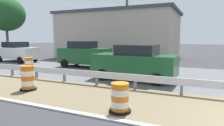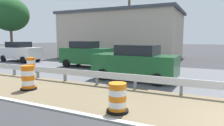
% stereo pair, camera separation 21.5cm
% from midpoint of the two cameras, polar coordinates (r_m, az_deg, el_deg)
% --- Properties ---
extents(guardrail_median, '(0.18, 47.38, 0.71)m').
position_cam_midpoint_polar(guardrail_median, '(8.94, 18.59, -5.28)').
color(guardrail_median, silver).
rests_on(guardrail_median, ground).
extents(traffic_barrel_nearest, '(0.72, 0.72, 0.96)m').
position_cam_midpoint_polar(traffic_barrel_nearest, '(6.53, 1.32, -10.25)').
color(traffic_barrel_nearest, orange).
rests_on(traffic_barrel_nearest, ground).
extents(traffic_barrel_close, '(0.73, 0.73, 1.13)m').
position_cam_midpoint_polar(traffic_barrel_close, '(10.01, -23.42, -4.23)').
color(traffic_barrel_close, orange).
rests_on(traffic_barrel_close, ground).
extents(traffic_barrel_mid, '(0.69, 0.69, 1.04)m').
position_cam_midpoint_polar(traffic_barrel_mid, '(15.08, -22.91, -0.74)').
color(traffic_barrel_mid, orange).
rests_on(traffic_barrel_mid, ground).
extents(car_lead_near_lane, '(2.25, 4.79, 2.01)m').
position_cam_midpoint_polar(car_lead_near_lane, '(11.46, 5.86, 0.20)').
color(car_lead_near_lane, '#195128').
rests_on(car_lead_near_lane, ground).
extents(car_mid_far_lane, '(2.11, 4.57, 2.02)m').
position_cam_midpoint_polar(car_mid_far_lane, '(22.49, -25.73, 2.90)').
color(car_mid_far_lane, silver).
rests_on(car_mid_far_lane, ground).
extents(car_distant_a, '(1.98, 4.26, 2.13)m').
position_cam_midpoint_polar(car_distant_a, '(16.69, -8.27, 2.50)').
color(car_distant_a, '#195128').
rests_on(car_distant_a, ground).
extents(roadside_shop_near, '(9.01, 14.04, 5.54)m').
position_cam_midpoint_polar(roadside_shop_near, '(25.24, 1.92, 7.99)').
color(roadside_shop_near, '#AD9E8E').
rests_on(roadside_shop_near, ground).
extents(utility_pole_near, '(0.24, 1.80, 7.47)m').
position_cam_midpoint_polar(utility_pole_near, '(20.57, 3.90, 11.29)').
color(utility_pole_near, brown).
rests_on(utility_pole_near, ground).
extents(tree_roadside, '(5.48, 5.48, 8.37)m').
position_cam_midpoint_polar(tree_roadside, '(34.26, -28.15, 12.14)').
color(tree_roadside, brown).
rests_on(tree_roadside, ground).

